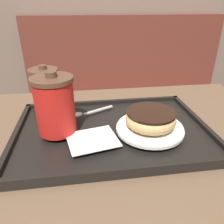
# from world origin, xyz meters

# --- Properties ---
(booth_bench) EXTENTS (1.32, 0.44, 1.00)m
(booth_bench) POSITION_xyz_m (0.26, 0.87, 0.32)
(booth_bench) COLOR brown
(booth_bench) RESTS_ON ground_plane
(cafe_table) EXTENTS (1.09, 0.70, 0.76)m
(cafe_table) POSITION_xyz_m (0.00, 0.00, 0.60)
(cafe_table) COLOR brown
(cafe_table) RESTS_ON ground_plane
(serving_tray) EXTENTS (0.50, 0.34, 0.02)m
(serving_tray) POSITION_xyz_m (0.03, 0.02, 0.76)
(serving_tray) COLOR black
(serving_tray) RESTS_ON cafe_table
(napkin_paper) EXTENTS (0.13, 0.12, 0.00)m
(napkin_paper) POSITION_xyz_m (-0.03, -0.04, 0.78)
(napkin_paper) COLOR white
(napkin_paper) RESTS_ON serving_tray
(coffee_cup_front) EXTENTS (0.10, 0.10, 0.15)m
(coffee_cup_front) POSITION_xyz_m (-0.11, 0.01, 0.85)
(coffee_cup_front) COLOR red
(coffee_cup_front) RESTS_ON serving_tray
(coffee_cup_rear) EXTENTS (0.08, 0.08, 0.14)m
(coffee_cup_rear) POSITION_xyz_m (-0.15, 0.13, 0.84)
(coffee_cup_rear) COLOR #E0B784
(coffee_cup_rear) RESTS_ON serving_tray
(plate_with_chocolate_donut) EXTENTS (0.17, 0.17, 0.01)m
(plate_with_chocolate_donut) POSITION_xyz_m (0.12, -0.02, 0.79)
(plate_with_chocolate_donut) COLOR white
(plate_with_chocolate_donut) RESTS_ON serving_tray
(donut_chocolate_glazed) EXTENTS (0.12, 0.12, 0.04)m
(donut_chocolate_glazed) POSITION_xyz_m (0.12, -0.02, 0.81)
(donut_chocolate_glazed) COLOR #DBB270
(donut_chocolate_glazed) RESTS_ON plate_with_chocolate_donut
(spoon) EXTENTS (0.13, 0.07, 0.01)m
(spoon) POSITION_xyz_m (-0.05, 0.09, 0.78)
(spoon) COLOR silver
(spoon) RESTS_ON serving_tray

